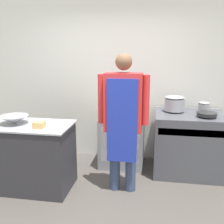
% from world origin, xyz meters
% --- Properties ---
extents(ground_plane, '(14.00, 14.00, 0.00)m').
position_xyz_m(ground_plane, '(0.00, 0.00, 0.00)').
color(ground_plane, '#4C4742').
extents(wall_back, '(8.00, 0.05, 2.70)m').
position_xyz_m(wall_back, '(0.00, 1.77, 1.35)').
color(wall_back, silver).
rests_on(wall_back, ground_plane).
extents(prep_counter, '(1.31, 0.67, 0.90)m').
position_xyz_m(prep_counter, '(-1.05, 0.50, 0.45)').
color(prep_counter, '#2D2D33').
rests_on(prep_counter, ground_plane).
extents(stove, '(1.03, 0.76, 0.95)m').
position_xyz_m(stove, '(1.19, 1.31, 0.47)').
color(stove, '#4C4F56').
rests_on(stove, ground_plane).
extents(fridge_unit, '(0.70, 0.59, 0.81)m').
position_xyz_m(fridge_unit, '(0.16, 1.42, 0.41)').
color(fridge_unit, '#93999E').
rests_on(fridge_unit, ground_plane).
extents(person_cook, '(0.66, 0.24, 1.83)m').
position_xyz_m(person_cook, '(0.27, 0.63, 1.05)').
color(person_cook, '#38476B').
rests_on(person_cook, ground_plane).
extents(mixing_bowl, '(0.38, 0.38, 0.11)m').
position_xyz_m(mixing_bowl, '(-1.17, 0.50, 0.96)').
color(mixing_bowl, '#9EA0A8').
rests_on(mixing_bowl, prep_counter).
extents(plastic_tub, '(0.13, 0.13, 0.08)m').
position_xyz_m(plastic_tub, '(-0.77, 0.38, 0.94)').
color(plastic_tub, '#D8B266').
rests_on(plastic_tub, prep_counter).
extents(stock_pot, '(0.30, 0.30, 0.23)m').
position_xyz_m(stock_pot, '(0.96, 1.45, 1.06)').
color(stock_pot, '#9EA0A8').
rests_on(stock_pot, stove).
extents(saute_pan, '(0.28, 0.28, 0.05)m').
position_xyz_m(saute_pan, '(1.40, 1.18, 0.97)').
color(saute_pan, '#262628').
rests_on(saute_pan, stove).
extents(sauce_pot, '(0.17, 0.17, 0.15)m').
position_xyz_m(sauce_pot, '(1.40, 1.45, 1.02)').
color(sauce_pot, '#9EA0A8').
rests_on(sauce_pot, stove).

